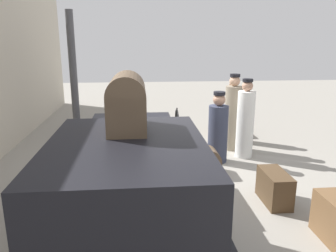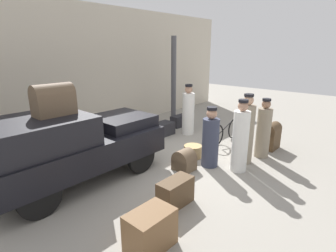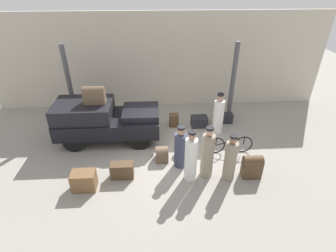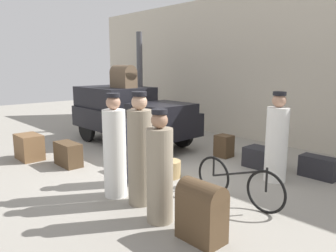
{
  "view_description": "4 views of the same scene",
  "coord_description": "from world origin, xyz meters",
  "px_view_note": "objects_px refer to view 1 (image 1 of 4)",
  "views": [
    {
      "loc": [
        -6.29,
        0.78,
        2.68
      ],
      "look_at": [
        0.2,
        0.2,
        0.95
      ],
      "focal_mm": 35.0,
      "sensor_mm": 36.0,
      "label": 1
    },
    {
      "loc": [
        -4.92,
        -4.39,
        2.98
      ],
      "look_at": [
        0.2,
        0.2,
        0.95
      ],
      "focal_mm": 28.0,
      "sensor_mm": 36.0,
      "label": 2
    },
    {
      "loc": [
        -0.29,
        -8.24,
        6.0
      ],
      "look_at": [
        0.2,
        0.2,
        0.95
      ],
      "focal_mm": 28.0,
      "sensor_mm": 36.0,
      "label": 3
    },
    {
      "loc": [
        5.54,
        -4.72,
        2.29
      ],
      "look_at": [
        0.2,
        0.2,
        0.95
      ],
      "focal_mm": 35.0,
      "sensor_mm": 36.0,
      "label": 4
    }
  ],
  "objects_px": {
    "conductor_in_dark_uniform": "(218,131)",
    "truck": "(130,178)",
    "suitcase_black_upright": "(93,153)",
    "trunk_umber_medium": "(274,187)",
    "porter_with_bicycle": "(232,113)",
    "suitcase_small_leather": "(97,128)",
    "trunk_wicker_pale": "(102,140)",
    "porter_lifting_near_truck": "(125,111)",
    "suitcase_tan_flat": "(207,162)",
    "porter_standing_middle": "(233,116)",
    "trunk_barrel_dark": "(223,118)",
    "porter_carrying_trunk": "(245,122)",
    "bicycle": "(179,125)",
    "trunk_on_truck_roof": "(127,102)",
    "wicker_basket": "(187,152)"
  },
  "relations": [
    {
      "from": "trunk_umber_medium",
      "to": "trunk_on_truck_roof",
      "type": "distance_m",
      "value": 3.13
    },
    {
      "from": "truck",
      "to": "porter_standing_middle",
      "type": "bearing_deg",
      "value": -33.47
    },
    {
      "from": "suitcase_black_upright",
      "to": "trunk_umber_medium",
      "type": "bearing_deg",
      "value": -121.22
    },
    {
      "from": "porter_standing_middle",
      "to": "trunk_wicker_pale",
      "type": "distance_m",
      "value": 3.32
    },
    {
      "from": "trunk_on_truck_roof",
      "to": "suitcase_tan_flat",
      "type": "bearing_deg",
      "value": -31.58
    },
    {
      "from": "suitcase_tan_flat",
      "to": "trunk_on_truck_roof",
      "type": "relative_size",
      "value": 0.67
    },
    {
      "from": "porter_carrying_trunk",
      "to": "trunk_barrel_dark",
      "type": "distance_m",
      "value": 2.1
    },
    {
      "from": "suitcase_black_upright",
      "to": "trunk_on_truck_roof",
      "type": "bearing_deg",
      "value": -163.95
    },
    {
      "from": "porter_with_bicycle",
      "to": "trunk_on_truck_roof",
      "type": "xyz_separation_m",
      "value": [
        -4.63,
        2.63,
        1.21
      ]
    },
    {
      "from": "porter_lifting_near_truck",
      "to": "suitcase_small_leather",
      "type": "xyz_separation_m",
      "value": [
        0.52,
        0.83,
        -0.6
      ]
    },
    {
      "from": "porter_standing_middle",
      "to": "porter_lifting_near_truck",
      "type": "distance_m",
      "value": 2.84
    },
    {
      "from": "trunk_barrel_dark",
      "to": "porter_lifting_near_truck",
      "type": "bearing_deg",
      "value": 100.66
    },
    {
      "from": "truck",
      "to": "porter_standing_middle",
      "type": "xyz_separation_m",
      "value": [
        3.69,
        -2.44,
        -0.07
      ]
    },
    {
      "from": "bicycle",
      "to": "porter_with_bicycle",
      "type": "distance_m",
      "value": 1.51
    },
    {
      "from": "trunk_wicker_pale",
      "to": "trunk_on_truck_roof",
      "type": "bearing_deg",
      "value": -169.15
    },
    {
      "from": "conductor_in_dark_uniform",
      "to": "suitcase_tan_flat",
      "type": "bearing_deg",
      "value": 150.86
    },
    {
      "from": "conductor_in_dark_uniform",
      "to": "suitcase_small_leather",
      "type": "xyz_separation_m",
      "value": [
        2.3,
        2.93,
        -0.49
      ]
    },
    {
      "from": "porter_carrying_trunk",
      "to": "wicker_basket",
      "type": "bearing_deg",
      "value": 93.86
    },
    {
      "from": "porter_lifting_near_truck",
      "to": "trunk_umber_medium",
      "type": "height_order",
      "value": "porter_lifting_near_truck"
    },
    {
      "from": "porter_with_bicycle",
      "to": "suitcase_black_upright",
      "type": "distance_m",
      "value": 3.88
    },
    {
      "from": "porter_carrying_trunk",
      "to": "porter_standing_middle",
      "type": "height_order",
      "value": "porter_standing_middle"
    },
    {
      "from": "trunk_barrel_dark",
      "to": "trunk_wicker_pale",
      "type": "bearing_deg",
      "value": 109.51
    },
    {
      "from": "porter_carrying_trunk",
      "to": "conductor_in_dark_uniform",
      "type": "xyz_separation_m",
      "value": [
        -0.26,
        0.7,
        -0.12
      ]
    },
    {
      "from": "bicycle",
      "to": "trunk_barrel_dark",
      "type": "xyz_separation_m",
      "value": [
        0.39,
        -1.35,
        0.07
      ]
    },
    {
      "from": "porter_carrying_trunk",
      "to": "conductor_in_dark_uniform",
      "type": "height_order",
      "value": "porter_carrying_trunk"
    },
    {
      "from": "porter_standing_middle",
      "to": "trunk_wicker_pale",
      "type": "bearing_deg",
      "value": 84.88
    },
    {
      "from": "suitcase_small_leather",
      "to": "trunk_wicker_pale",
      "type": "bearing_deg",
      "value": -167.86
    },
    {
      "from": "porter_with_bicycle",
      "to": "conductor_in_dark_uniform",
      "type": "bearing_deg",
      "value": 153.49
    },
    {
      "from": "trunk_umber_medium",
      "to": "trunk_barrel_dark",
      "type": "relative_size",
      "value": 0.93
    },
    {
      "from": "trunk_barrel_dark",
      "to": "suitcase_black_upright",
      "type": "bearing_deg",
      "value": 123.79
    },
    {
      "from": "wicker_basket",
      "to": "porter_carrying_trunk",
      "type": "distance_m",
      "value": 1.53
    },
    {
      "from": "truck",
      "to": "suitcase_black_upright",
      "type": "height_order",
      "value": "truck"
    },
    {
      "from": "truck",
      "to": "trunk_wicker_pale",
      "type": "xyz_separation_m",
      "value": [
        3.98,
        0.81,
        -0.71
      ]
    },
    {
      "from": "trunk_wicker_pale",
      "to": "suitcase_tan_flat",
      "type": "relative_size",
      "value": 1.31
    },
    {
      "from": "conductor_in_dark_uniform",
      "to": "suitcase_small_leather",
      "type": "distance_m",
      "value": 3.76
    },
    {
      "from": "porter_lifting_near_truck",
      "to": "trunk_barrel_dark",
      "type": "xyz_separation_m",
      "value": [
        0.53,
        -2.82,
        -0.39
      ]
    },
    {
      "from": "porter_carrying_trunk",
      "to": "suitcase_black_upright",
      "type": "relative_size",
      "value": 3.28
    },
    {
      "from": "conductor_in_dark_uniform",
      "to": "truck",
      "type": "bearing_deg",
      "value": 146.93
    },
    {
      "from": "porter_lifting_near_truck",
      "to": "suitcase_small_leather",
      "type": "distance_m",
      "value": 1.15
    },
    {
      "from": "trunk_barrel_dark",
      "to": "suitcase_tan_flat",
      "type": "xyz_separation_m",
      "value": [
        -2.95,
        1.07,
        -0.2
      ]
    },
    {
      "from": "porter_with_bicycle",
      "to": "truck",
      "type": "bearing_deg",
      "value": 149.11
    },
    {
      "from": "porter_with_bicycle",
      "to": "bicycle",
      "type": "bearing_deg",
      "value": 74.11
    },
    {
      "from": "porter_with_bicycle",
      "to": "trunk_on_truck_roof",
      "type": "relative_size",
      "value": 2.09
    },
    {
      "from": "bicycle",
      "to": "trunk_on_truck_roof",
      "type": "xyz_separation_m",
      "value": [
        -5.03,
        1.24,
        1.62
      ]
    },
    {
      "from": "suitcase_tan_flat",
      "to": "trunk_wicker_pale",
      "type": "bearing_deg",
      "value": 53.14
    },
    {
      "from": "truck",
      "to": "porter_standing_middle",
      "type": "relative_size",
      "value": 2.13
    },
    {
      "from": "truck",
      "to": "suitcase_small_leather",
      "type": "distance_m",
      "value": 5.33
    },
    {
      "from": "conductor_in_dark_uniform",
      "to": "trunk_on_truck_roof",
      "type": "distance_m",
      "value": 3.84
    },
    {
      "from": "conductor_in_dark_uniform",
      "to": "trunk_wicker_pale",
      "type": "bearing_deg",
      "value": 67.52
    },
    {
      "from": "porter_standing_middle",
      "to": "trunk_umber_medium",
      "type": "bearing_deg",
      "value": 178.7
    }
  ]
}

